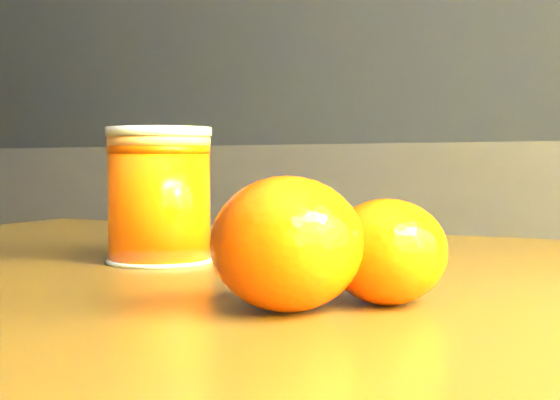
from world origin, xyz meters
The scene contains 4 objects.
kitchen_counter centered at (0.00, 1.45, 0.45)m, with size 3.15×0.60×0.90m, color #55555A.
juice_glass centered at (0.80, 0.18, 0.84)m, with size 0.08×0.08×0.10m.
orange_front centered at (0.98, 0.09, 0.83)m, with size 0.08×0.08×0.07m, color #FF5305.
orange_back centered at (1.01, 0.13, 0.82)m, with size 0.06×0.06×0.05m, color #FF5305.
Camera 1 is at (1.20, -0.22, 0.87)m, focal length 50.00 mm.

